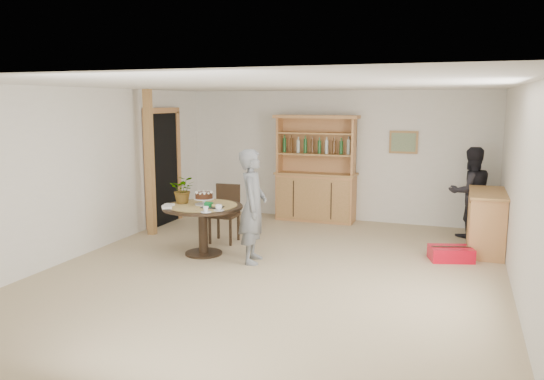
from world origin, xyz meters
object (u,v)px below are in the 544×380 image
at_px(hutch, 316,185).
at_px(dining_table, 203,215).
at_px(sideboard, 486,222).
at_px(adult_person, 470,192).
at_px(red_suitcase, 451,254).
at_px(dining_chair, 226,209).
at_px(teen_boy, 253,206).

height_order(hutch, dining_table, hutch).
bearing_deg(sideboard, adult_person, 105.17).
height_order(dining_table, red_suitcase, dining_table).
bearing_deg(red_suitcase, dining_chair, 165.09).
bearing_deg(adult_person, dining_chair, -2.72).
distance_m(dining_table, adult_person, 4.54).
relative_size(hutch, red_suitcase, 2.96).
relative_size(sideboard, red_suitcase, 1.83).
bearing_deg(dining_table, teen_boy, -6.71).
relative_size(hutch, dining_chair, 2.16).
distance_m(sideboard, adult_person, 0.96).
bearing_deg(teen_boy, adult_person, -60.95).
bearing_deg(sideboard, dining_chair, -169.12).
relative_size(sideboard, adult_person, 0.82).
xyz_separation_m(dining_table, red_suitcase, (3.54, 0.93, -0.50)).
xyz_separation_m(sideboard, dining_chair, (-4.03, -0.78, 0.06)).
height_order(dining_chair, adult_person, adult_person).
height_order(hutch, dining_chair, hutch).
bearing_deg(hutch, sideboard, -22.21).
height_order(sideboard, dining_table, sideboard).
height_order(dining_table, dining_chair, dining_chair).
height_order(hutch, red_suitcase, hutch).
relative_size(dining_table, red_suitcase, 1.74).
distance_m(hutch, teen_boy, 2.95).
relative_size(sideboard, teen_boy, 0.77).
bearing_deg(teen_boy, dining_table, 70.96).
bearing_deg(dining_table, red_suitcase, 14.76).
xyz_separation_m(sideboard, dining_table, (-4.03, -1.60, 0.13)).
height_order(teen_boy, adult_person, teen_boy).
xyz_separation_m(dining_chair, red_suitcase, (3.55, 0.10, -0.43)).
bearing_deg(hutch, adult_person, -7.25).
xyz_separation_m(hutch, adult_person, (2.80, -0.36, 0.08)).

